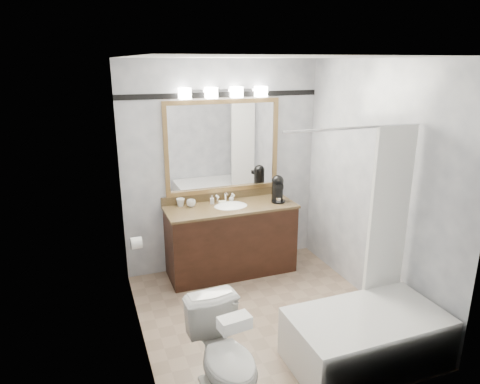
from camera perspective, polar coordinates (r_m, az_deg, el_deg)
room at (r=3.97m, az=3.58°, el=-0.84°), size 2.42×2.62×2.52m
vanity at (r=5.14m, az=-1.22°, el=-6.15°), size 1.53×0.58×0.97m
mirror at (r=5.07m, az=-2.29°, el=6.04°), size 1.40×0.04×1.10m
vanity_light_bar at (r=4.93m, az=-2.18°, el=13.16°), size 1.02×0.14×0.12m
accent_stripe at (r=5.00m, az=-2.42°, el=12.83°), size 2.40×0.01×0.06m
bathtub at (r=3.96m, az=16.60°, el=-17.26°), size 1.30×0.75×1.96m
tp_roll at (r=4.49m, az=-13.66°, el=-6.63°), size 0.11×0.12×0.12m
toilet at (r=3.38m, az=-1.93°, el=-21.16°), size 0.47×0.76×0.75m
tissue_box at (r=2.98m, az=-0.73°, el=-17.04°), size 0.23×0.15×0.09m
coffee_maker at (r=5.13m, az=5.04°, el=0.55°), size 0.17×0.21×0.32m
cup_left at (r=4.98m, az=-6.54°, el=-1.50°), size 0.13×0.13×0.08m
cup_right at (r=5.02m, az=-7.93°, el=-1.38°), size 0.10×0.10×0.09m
soap_bottle_a at (r=5.06m, az=-3.74°, el=-1.04°), size 0.06×0.06×0.10m
soap_bottle_b at (r=5.16m, az=-1.17°, el=-0.79°), size 0.07×0.07×0.07m
soap_bar at (r=5.07m, az=-2.35°, el=-1.37°), size 0.10×0.08×0.03m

